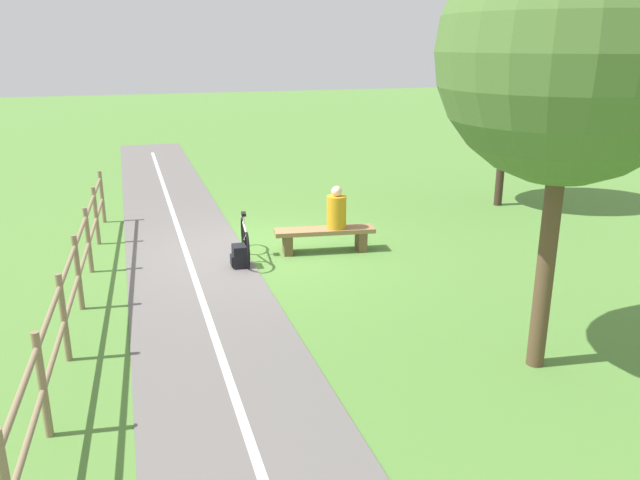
# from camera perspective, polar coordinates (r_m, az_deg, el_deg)

# --- Properties ---
(ground_plane) EXTENTS (80.00, 80.00, 0.00)m
(ground_plane) POSITION_cam_1_polar(r_m,az_deg,el_deg) (11.80, -6.24, -1.12)
(ground_plane) COLOR #548438
(paved_path) EXTENTS (2.68, 36.03, 0.02)m
(paved_path) POSITION_cam_1_polar(r_m,az_deg,el_deg) (7.96, -8.88, -10.71)
(paved_path) COLOR #66605E
(paved_path) RESTS_ON ground_plane
(path_centre_line) EXTENTS (0.56, 32.00, 0.00)m
(path_centre_line) POSITION_cam_1_polar(r_m,az_deg,el_deg) (7.96, -8.88, -10.65)
(path_centre_line) COLOR silver
(path_centre_line) RESTS_ON paved_path
(bench) EXTENTS (1.90, 0.70, 0.45)m
(bench) POSITION_cam_1_polar(r_m,az_deg,el_deg) (11.68, 0.43, 0.42)
(bench) COLOR #937047
(bench) RESTS_ON ground_plane
(person_seated) EXTENTS (0.41, 0.41, 0.80)m
(person_seated) POSITION_cam_1_polar(r_m,az_deg,el_deg) (11.59, 1.51, 2.72)
(person_seated) COLOR orange
(person_seated) RESTS_ON bench
(bicycle) EXTENTS (0.25, 1.63, 0.83)m
(bicycle) POSITION_cam_1_polar(r_m,az_deg,el_deg) (11.35, -6.82, -0.06)
(bicycle) COLOR black
(bicycle) RESTS_ON ground_plane
(backpack) EXTENTS (0.28, 0.32, 0.40)m
(backpack) POSITION_cam_1_polar(r_m,az_deg,el_deg) (10.98, -7.37, -1.51)
(backpack) COLOR black
(backpack) RESTS_ON ground_plane
(fence_roadside) EXTENTS (0.70, 9.73, 1.14)m
(fence_roadside) POSITION_cam_1_polar(r_m,az_deg,el_deg) (9.69, -21.20, -2.25)
(fence_roadside) COLOR #847051
(fence_roadside) RESTS_ON ground_plane
(tree_far_left) EXTENTS (2.82, 2.82, 5.06)m
(tree_far_left) POSITION_cam_1_polar(r_m,az_deg,el_deg) (7.33, 21.80, 15.51)
(tree_far_left) COLOR brown
(tree_far_left) RESTS_ON ground_plane
(tree_near_bench) EXTENTS (2.97, 2.97, 4.85)m
(tree_near_bench) POSITION_cam_1_polar(r_m,az_deg,el_deg) (15.34, 16.90, 15.31)
(tree_near_bench) COLOR #38281E
(tree_near_bench) RESTS_ON ground_plane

